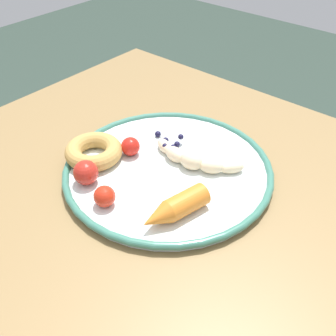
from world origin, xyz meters
The scene contains 9 objects.
dining_table centered at (0.00, 0.00, 0.65)m, with size 0.91×0.74×0.77m.
plate centered at (-0.04, 0.01, 0.78)m, with size 0.35×0.35×0.02m.
banana centered at (-0.01, 0.05, 0.80)m, with size 0.17×0.07×0.03m.
carrot_orange centered at (0.05, -0.07, 0.80)m, with size 0.06×0.11×0.03m.
donut centered at (-0.15, -0.05, 0.80)m, with size 0.10×0.10×0.03m, color tan.
blueberry_pile centered at (-0.08, 0.06, 0.79)m, with size 0.06×0.05×0.02m.
tomato_near centered at (-0.11, -0.10, 0.81)m, with size 0.04×0.04×0.04m, color red.
tomato_mid centered at (-0.11, 0.00, 0.80)m, with size 0.03×0.03×0.03m, color red.
tomato_far centered at (-0.05, -0.12, 0.80)m, with size 0.03×0.03×0.03m, color red.
Camera 1 is at (0.31, -0.39, 1.21)m, focal length 43.13 mm.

